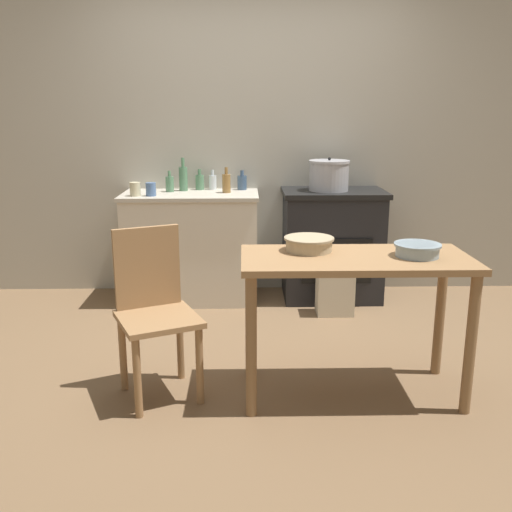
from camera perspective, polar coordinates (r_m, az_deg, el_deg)
ground_plane at (r=3.58m, az=0.16°, el=-10.68°), size 14.00×14.00×0.00m
wall_back at (r=4.83m, az=-0.30°, el=11.53°), size 8.00×0.07×2.55m
counter_cabinet at (r=4.66m, az=-6.44°, el=0.95°), size 1.08×0.58×0.88m
stove at (r=4.71m, az=7.60°, el=1.16°), size 0.82×0.56×0.89m
work_table at (r=3.05m, az=9.87°, el=-2.37°), size 1.20×0.55×0.78m
chair at (r=3.12m, az=-10.12°, el=-5.09°), size 0.53×0.53×0.91m
flour_sack at (r=4.39m, az=7.89°, el=-3.60°), size 0.28×0.19×0.34m
stock_pot at (r=4.59m, az=7.30°, el=8.00°), size 0.32×0.32×0.26m
mixing_bowl_large at (r=3.08m, az=5.32°, el=1.28°), size 0.27×0.27×0.08m
mixing_bowl_small at (r=3.07m, az=15.84°, el=0.67°), size 0.24×0.24×0.07m
bottle_far_left at (r=4.77m, az=-5.65°, el=7.40°), size 0.07×0.07×0.17m
bottle_left at (r=4.68m, az=-8.62°, el=7.17°), size 0.07×0.07×0.17m
bottle_mid_left at (r=4.75m, az=-1.40°, el=7.39°), size 0.08×0.08×0.16m
bottle_center_left at (r=4.58m, az=-2.98°, el=7.32°), size 0.07×0.07×0.20m
bottle_center at (r=4.78m, az=-4.35°, el=7.40°), size 0.06×0.06×0.16m
bottle_center_right at (r=4.71m, az=-7.29°, el=7.74°), size 0.07×0.07×0.27m
cup_mid_right at (r=4.49m, az=-11.99°, el=6.56°), size 0.08×0.08×0.10m
cup_right at (r=4.47m, az=-10.47°, el=6.57°), size 0.08×0.08×0.10m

